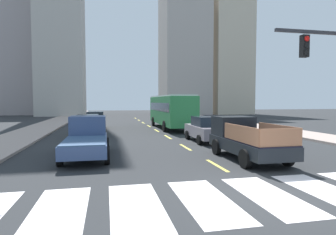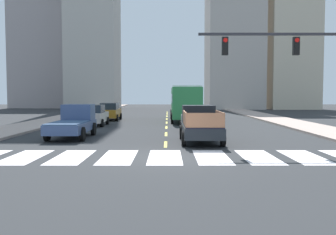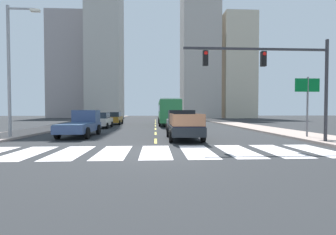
{
  "view_description": "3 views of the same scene",
  "coord_description": "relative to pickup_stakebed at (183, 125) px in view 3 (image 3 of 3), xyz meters",
  "views": [
    {
      "loc": [
        -4.63,
        -7.48,
        2.76
      ],
      "look_at": [
        -1.0,
        9.3,
        1.78
      ],
      "focal_mm": 30.69,
      "sensor_mm": 36.0,
      "label": 1
    },
    {
      "loc": [
        0.13,
        -15.61,
        2.62
      ],
      "look_at": [
        0.11,
        12.55,
        0.87
      ],
      "focal_mm": 40.55,
      "sensor_mm": 36.0,
      "label": 2
    },
    {
      "loc": [
        -0.02,
        -10.97,
        1.92
      ],
      "look_at": [
        1.47,
        16.78,
        1.11
      ],
      "focal_mm": 25.35,
      "sensor_mm": 36.0,
      "label": 3
    }
  ],
  "objects": [
    {
      "name": "pickup_stakebed",
      "position": [
        0.0,
        0.0,
        0.0
      ],
      "size": [
        2.18,
        5.2,
        1.96
      ],
      "rotation": [
        0.0,
        0.0,
        -0.0
      ],
      "color": "black",
      "rests_on": "ground"
    },
    {
      "name": "crosswalk_stripe_1",
      "position": [
        -7.72,
        -5.23,
        -0.93
      ],
      "size": [
        1.37,
        3.76,
        0.01
      ],
      "primitive_type": "cube",
      "color": "silver",
      "rests_on": "ground"
    },
    {
      "name": "block_low_left",
      "position": [
        -24.95,
        51.78,
        13.37
      ],
      "size": [
        11.86,
        8.14,
        28.62
      ],
      "primitive_type": "cube",
      "color": "#9D9292",
      "rests_on": "ground"
    },
    {
      "name": "pickup_dark",
      "position": [
        -7.49,
        2.06,
        -0.02
      ],
      "size": [
        2.18,
        5.2,
        1.96
      ],
      "rotation": [
        0.0,
        0.0,
        0.04
      ],
      "color": "#374C79",
      "rests_on": "ground"
    },
    {
      "name": "sedan_mid",
      "position": [
        0.12,
        5.78,
        -0.08
      ],
      "size": [
        2.02,
        4.4,
        1.72
      ],
      "rotation": [
        0.0,
        0.0,
        -0.01
      ],
      "color": "gray",
      "rests_on": "ground"
    },
    {
      "name": "crosswalk_stripe_4",
      "position": [
        -1.9,
        -5.23,
        -0.93
      ],
      "size": [
        1.37,
        3.76,
        0.01
      ],
      "primitive_type": "cube",
      "color": "silver",
      "rests_on": "ground"
    },
    {
      "name": "sidewalk_right",
      "position": [
        9.09,
        12.77,
        -0.86
      ],
      "size": [
        3.5,
        110.0,
        0.15
      ],
      "primitive_type": "cube",
      "color": "#A79287",
      "rests_on": "ground"
    },
    {
      "name": "streetlight_left",
      "position": [
        -11.67,
        0.49,
        4.03
      ],
      "size": [
        2.2,
        0.28,
        9.0
      ],
      "color": "gray",
      "rests_on": "ground"
    },
    {
      "name": "ground_plane",
      "position": [
        -1.9,
        -5.23,
        -0.94
      ],
      "size": [
        160.0,
        160.0,
        0.0
      ],
      "primitive_type": "plane",
      "color": "#282A2C"
    },
    {
      "name": "crosswalk_stripe_3",
      "position": [
        -3.84,
        -5.23,
        -0.93
      ],
      "size": [
        1.37,
        3.76,
        0.01
      ],
      "primitive_type": "cube",
      "color": "silver",
      "rests_on": "ground"
    },
    {
      "name": "lane_dash_1",
      "position": [
        -1.9,
        3.77,
        -0.93
      ],
      "size": [
        0.16,
        2.4,
        0.01
      ],
      "primitive_type": "cube",
      "color": "#E3D14D",
      "rests_on": "ground"
    },
    {
      "name": "block_mid_left",
      "position": [
        9.86,
        46.86,
        15.93
      ],
      "size": [
        9.43,
        9.84,
        33.73
      ],
      "primitive_type": "cube",
      "color": "#B2A89F",
      "rests_on": "ground"
    },
    {
      "name": "crosswalk_stripe_5",
      "position": [
        0.05,
        -5.23,
        -0.93
      ],
      "size": [
        1.37,
        3.76,
        0.01
      ],
      "primitive_type": "cube",
      "color": "silver",
      "rests_on": "ground"
    },
    {
      "name": "crosswalk_stripe_7",
      "position": [
        3.93,
        -5.23,
        -0.93
      ],
      "size": [
        1.37,
        3.76,
        0.01
      ],
      "primitive_type": "cube",
      "color": "silver",
      "rests_on": "ground"
    },
    {
      "name": "lane_dash_7",
      "position": [
        -1.9,
        33.77,
        -0.93
      ],
      "size": [
        0.16,
        2.4,
        0.01
      ],
      "primitive_type": "cube",
      "color": "#E3D14D",
      "rests_on": "ground"
    },
    {
      "name": "lane_dash_5",
      "position": [
        -1.9,
        23.77,
        -0.93
      ],
      "size": [
        0.16,
        2.4,
        0.01
      ],
      "primitive_type": "cube",
      "color": "#E3D14D",
      "rests_on": "ground"
    },
    {
      "name": "lane_dash_3",
      "position": [
        -1.9,
        13.77,
        -0.93
      ],
      "size": [
        0.16,
        2.4,
        0.01
      ],
      "primitive_type": "cube",
      "color": "#E3D14D",
      "rests_on": "ground"
    },
    {
      "name": "city_bus",
      "position": [
        -0.16,
        15.45,
        1.02
      ],
      "size": [
        2.72,
        10.8,
        3.32
      ],
      "rotation": [
        0.0,
        0.0,
        0.02
      ],
      "color": "#2A7D41",
      "rests_on": "ground"
    },
    {
      "name": "sidewalk_left",
      "position": [
        -12.88,
        12.77,
        -0.86
      ],
      "size": [
        3.5,
        110.0,
        0.15
      ],
      "primitive_type": "cube",
      "color": "#A79287",
      "rests_on": "ground"
    },
    {
      "name": "crosswalk_stripe_8",
      "position": [
        5.87,
        -5.23,
        -0.93
      ],
      "size": [
        1.37,
        3.76,
        0.01
      ],
      "primitive_type": "cube",
      "color": "silver",
      "rests_on": "ground"
    },
    {
      "name": "crosswalk_stripe_2",
      "position": [
        -5.78,
        -5.23,
        -0.93
      ],
      "size": [
        1.37,
        3.76,
        0.01
      ],
      "primitive_type": "cube",
      "color": "silver",
      "rests_on": "ground"
    },
    {
      "name": "block_mid_right",
      "position": [
        19.73,
        45.42,
        12.52
      ],
      "size": [
        8.23,
        7.18,
        26.9
      ],
      "primitive_type": "cube",
      "color": "beige",
      "rests_on": "ground"
    },
    {
      "name": "traffic_signal_gantry",
      "position": [
        5.29,
        -3.01,
        3.24
      ],
      "size": [
        8.39,
        0.27,
        6.0
      ],
      "color": "#2D2D33",
      "rests_on": "ground"
    },
    {
      "name": "lane_dash_6",
      "position": [
        -1.9,
        28.77,
        -0.93
      ],
      "size": [
        0.16,
        2.4,
        0.01
      ],
      "primitive_type": "cube",
      "color": "#E3D14D",
      "rests_on": "ground"
    },
    {
      "name": "lane_dash_2",
      "position": [
        -1.9,
        8.77,
        -0.93
      ],
      "size": [
        0.16,
        2.4,
        0.01
      ],
      "primitive_type": "cube",
      "color": "#E3D14D",
      "rests_on": "ground"
    },
    {
      "name": "direction_sign_green",
      "position": [
        8.4,
        -0.61,
        2.1
      ],
      "size": [
        1.7,
        0.12,
        4.2
      ],
      "color": "slate",
      "rests_on": "ground"
    },
    {
      "name": "sedan_far",
      "position": [
        -7.92,
        10.47,
        -0.08
      ],
      "size": [
        2.02,
        4.4,
        1.72
      ],
      "rotation": [
        0.0,
        0.0,
        -0.04
      ],
      "color": "beige",
      "rests_on": "ground"
    },
    {
      "name": "sedan_near_left",
      "position": [
        -7.6,
        16.96,
        -0.08
      ],
      "size": [
        2.02,
        4.4,
        1.72
      ],
      "rotation": [
        0.0,
        0.0,
        -0.0
      ],
      "color": "#A96E1C",
      "rests_on": "ground"
    },
    {
      "name": "crosswalk_stripe_6",
      "position": [
        1.99,
        -5.23,
        -0.93
      ],
      "size": [
        1.37,
        3.76,
        0.01
      ],
      "primitive_type": "cube",
      "color": "silver",
      "rests_on": "ground"
    },
    {
      "name": "lane_dash_0",
      "position": [
        -1.9,
        -1.23,
        -0.93
      ],
      "size": [
        0.16,
        2.4,
        0.01
      ],
      "primitive_type": "cube",
      "color": "#E3D14D",
      "rests_on": "ground"
    },
    {
      "name": "lane_dash_4",
      "position": [
        -1.9,
        18.77,
        -0.93
      ],
      "size": [
        0.16,
        2.4,
        0.01
      ],
      "primitive_type": "cube",
      "color": "#E3D14D",
      "rests_on": "ground"
    }
  ]
}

